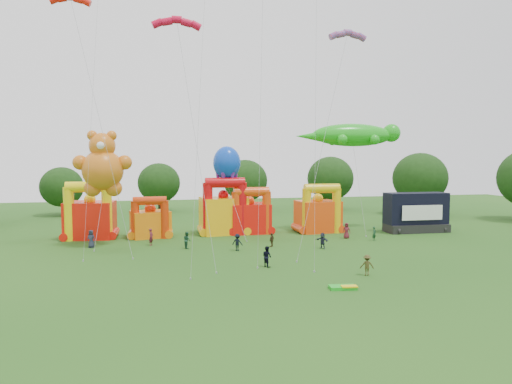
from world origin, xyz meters
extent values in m
plane|color=#1F4F16|center=(0.00, 0.00, 0.00)|extent=(160.00, 160.00, 0.00)
cylinder|color=#352314|center=(36.55, 42.18, 1.86)|extent=(0.44, 0.44, 3.72)
ellipsoid|color=#173610|center=(36.55, 42.18, 6.41)|extent=(9.30, 9.30, 8.89)
cylinder|color=#352314|center=(24.01, 52.59, 1.75)|extent=(0.44, 0.44, 3.51)
ellipsoid|color=#173610|center=(24.01, 52.59, 6.04)|extent=(8.77, 8.78, 8.39)
cylinder|color=#352314|center=(7.80, 54.25, 1.65)|extent=(0.44, 0.44, 3.30)
ellipsoid|color=#173610|center=(7.80, 54.25, 5.68)|extent=(8.25, 8.25, 7.88)
cylinder|color=#352314|center=(-8.08, 56.23, 1.55)|extent=(0.44, 0.44, 3.09)
ellipsoid|color=#173610|center=(-8.08, 56.23, 5.32)|extent=(7.73, 7.72, 7.38)
cylinder|color=#352314|center=(-24.43, 53.50, 1.44)|extent=(0.44, 0.44, 2.88)
ellipsoid|color=#173610|center=(-24.43, 53.50, 4.96)|extent=(7.20, 7.20, 6.88)
cube|color=red|center=(-16.21, 29.22, 2.26)|extent=(5.99, 5.00, 4.52)
cylinder|color=yellow|center=(-18.38, 27.60, 3.23)|extent=(1.22, 1.22, 6.45)
cylinder|color=yellow|center=(-14.05, 27.60, 3.23)|extent=(1.22, 1.22, 6.45)
cylinder|color=yellow|center=(-16.21, 27.60, 6.45)|extent=(4.95, 1.28, 1.28)
sphere|color=yellow|center=(-16.21, 29.22, 4.82)|extent=(1.40, 1.40, 1.40)
cube|color=orange|center=(-8.94, 28.38, 1.64)|extent=(5.26, 4.61, 3.28)
cylinder|color=red|center=(-10.70, 27.07, 2.35)|extent=(0.99, 0.99, 4.69)
cylinder|color=red|center=(-7.18, 27.07, 2.35)|extent=(0.99, 0.99, 4.69)
cylinder|color=red|center=(-8.94, 27.07, 4.69)|extent=(4.01, 1.04, 1.04)
sphere|color=red|center=(-8.94, 28.38, 3.58)|extent=(1.40, 1.40, 1.40)
cube|color=#FFB00D|center=(0.40, 29.36, 2.37)|extent=(6.20, 5.24, 4.75)
cylinder|color=red|center=(-1.80, 27.72, 3.39)|extent=(1.24, 1.24, 6.78)
cylinder|color=red|center=(2.61, 27.72, 3.39)|extent=(1.24, 1.24, 6.78)
cylinder|color=red|center=(0.40, 27.72, 6.78)|extent=(5.03, 1.30, 1.30)
sphere|color=red|center=(0.40, 29.36, 5.05)|extent=(1.40, 1.40, 1.40)
cube|color=red|center=(3.84, 29.20, 1.95)|extent=(5.24, 4.23, 3.90)
cylinder|color=#ED430C|center=(1.83, 27.71, 2.78)|extent=(1.13, 1.13, 5.57)
cylinder|color=#ED430C|center=(5.85, 27.71, 2.78)|extent=(1.13, 1.13, 5.57)
cylinder|color=#ED430C|center=(3.84, 27.71, 5.57)|extent=(4.59, 1.19, 1.19)
sphere|color=#ED430C|center=(3.84, 29.20, 4.20)|extent=(1.40, 1.40, 1.40)
cube|color=#EF410D|center=(13.08, 28.34, 2.08)|extent=(5.73, 4.79, 4.16)
cylinder|color=yellow|center=(11.01, 26.80, 2.97)|extent=(1.17, 1.17, 5.94)
cylinder|color=yellow|center=(15.15, 26.80, 2.97)|extent=(1.17, 1.17, 5.94)
cylinder|color=yellow|center=(13.08, 26.80, 5.94)|extent=(4.72, 1.23, 1.23)
sphere|color=yellow|center=(13.08, 28.34, 4.46)|extent=(1.40, 1.40, 1.40)
cube|color=black|center=(25.93, 25.34, 0.55)|extent=(8.35, 3.21, 1.10)
cube|color=black|center=(25.93, 25.54, 3.18)|extent=(8.35, 2.80, 4.16)
cube|color=white|center=(25.93, 23.94, 2.76)|extent=(5.74, 0.14, 1.95)
cylinder|color=black|center=(22.60, 24.09, 0.40)|extent=(0.30, 0.90, 0.90)
cylinder|color=black|center=(29.26, 24.09, 0.40)|extent=(0.30, 0.90, 0.90)
sphere|color=orange|center=(-13.84, 23.10, 8.59)|extent=(4.50, 4.50, 4.50)
sphere|color=orange|center=(-13.84, 23.10, 11.25)|extent=(2.86, 2.86, 2.86)
sphere|color=orange|center=(-14.86, 23.10, 12.37)|extent=(1.12, 1.12, 1.12)
sphere|color=orange|center=(-12.82, 23.10, 12.37)|extent=(1.12, 1.12, 1.12)
sphere|color=orange|center=(-16.19, 23.10, 9.41)|extent=(1.63, 1.63, 1.63)
sphere|color=orange|center=(-11.49, 23.10, 9.41)|extent=(1.63, 1.63, 1.63)
sphere|color=orange|center=(-14.96, 23.10, 6.55)|extent=(1.84, 1.84, 1.84)
sphere|color=orange|center=(-12.72, 23.10, 6.55)|extent=(1.84, 1.84, 1.84)
sphere|color=white|center=(-13.84, 21.72, 11.25)|extent=(0.82, 0.82, 0.82)
ellipsoid|color=green|center=(18.49, 29.52, 13.07)|extent=(11.73, 3.67, 3.12)
sphere|color=green|center=(24.22, 29.52, 13.41)|extent=(2.52, 2.52, 2.52)
cone|color=green|center=(12.54, 29.52, 12.84)|extent=(4.58, 1.83, 1.83)
sphere|color=green|center=(20.78, 31.35, 12.38)|extent=(1.37, 1.37, 1.37)
sphere|color=green|center=(20.78, 27.69, 12.38)|extent=(1.37, 1.37, 1.37)
sphere|color=green|center=(16.20, 31.35, 12.38)|extent=(1.37, 1.37, 1.37)
sphere|color=green|center=(16.20, 27.69, 12.38)|extent=(1.37, 1.37, 1.37)
ellipsoid|color=#0D3FC4|center=(0.79, 28.69, 9.29)|extent=(3.55, 3.55, 4.27)
cone|color=#591E8C|center=(1.95, 28.69, 7.33)|extent=(0.80, 0.80, 2.84)
cone|color=#591E8C|center=(1.37, 29.69, 7.33)|extent=(0.80, 0.80, 2.84)
cone|color=#591E8C|center=(0.22, 29.69, 7.33)|extent=(0.80, 0.80, 2.84)
cone|color=#591E8C|center=(-0.36, 28.69, 7.33)|extent=(0.80, 0.80, 2.84)
cone|color=#591E8C|center=(0.22, 27.69, 7.33)|extent=(0.80, 0.80, 2.84)
cone|color=#591E8C|center=(1.37, 27.69, 7.33)|extent=(0.80, 0.80, 2.84)
cube|color=green|center=(5.93, 2.06, 0.12)|extent=(2.10, 1.22, 0.24)
cube|color=yellow|center=(6.33, 1.76, 0.26)|extent=(1.26, 0.73, 0.10)
imported|color=#222739|center=(-15.20, 22.64, 0.99)|extent=(1.12, 0.91, 1.97)
imported|color=maroon|center=(-8.73, 22.67, 0.96)|extent=(0.72, 0.83, 1.92)
imported|color=#1D482F|center=(-4.83, 20.09, 0.92)|extent=(0.96, 1.08, 1.85)
imported|color=black|center=(0.39, 17.77, 0.91)|extent=(1.35, 1.19, 1.82)
imported|color=#422D1A|center=(4.52, 19.20, 0.78)|extent=(0.89, 0.94, 1.56)
imported|color=#24293C|center=(9.73, 17.11, 0.87)|extent=(1.37, 1.61, 1.75)
imported|color=maroon|center=(14.77, 22.48, 0.97)|extent=(1.11, 0.92, 1.94)
imported|color=#193F24|center=(17.49, 20.48, 0.84)|extent=(0.74, 0.69, 1.69)
imported|color=black|center=(1.88, 10.10, 0.95)|extent=(1.07, 1.16, 1.90)
imported|color=#413C1A|center=(9.45, 5.39, 0.89)|extent=(1.28, 0.94, 1.78)
camera|label=1|loc=(-7.25, -29.81, 9.87)|focal=32.00mm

